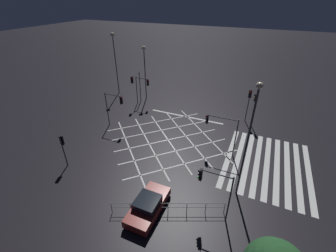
{
  "coord_description": "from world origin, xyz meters",
  "views": [
    {
      "loc": [
        -19.17,
        -8.41,
        14.27
      ],
      "look_at": [
        0.0,
        0.0,
        1.82
      ],
      "focal_mm": 24.0,
      "sensor_mm": 36.0,
      "label": 1
    }
  ],
  "objects": [
    {
      "name": "street_lamp_far",
      "position": [
        -4.88,
        -8.3,
        6.14
      ],
      "size": [
        0.44,
        0.44,
        9.58
      ],
      "color": "#424244",
      "rests_on": "ground_plane"
    },
    {
      "name": "traffic_light_median_south",
      "position": [
        0.09,
        -5.49,
        3.09
      ],
      "size": [
        0.36,
        3.23,
        4.16
      ],
      "rotation": [
        0.0,
        0.0,
        1.57
      ],
      "color": "#424244",
      "rests_on": "ground_plane"
    },
    {
      "name": "traffic_light_sw_cross",
      "position": [
        -7.83,
        -6.81,
        3.1
      ],
      "size": [
        0.36,
        2.41,
        4.23
      ],
      "rotation": [
        0.0,
        0.0,
        1.57
      ],
      "color": "#424244",
      "rests_on": "ground_plane"
    },
    {
      "name": "ground_plane",
      "position": [
        0.0,
        0.0,
        0.0
      ],
      "size": [
        200.0,
        200.0,
        0.0
      ],
      "primitive_type": "plane",
      "color": "black"
    },
    {
      "name": "street_lamp_west",
      "position": [
        9.53,
        13.05,
        6.95
      ],
      "size": [
        0.59,
        0.59,
        9.33
      ],
      "color": "#424244",
      "rests_on": "ground_plane"
    },
    {
      "name": "waiting_car",
      "position": [
        -9.38,
        -2.49,
        0.62
      ],
      "size": [
        4.24,
        1.89,
        1.34
      ],
      "color": "maroon",
      "rests_on": "ground_plane"
    },
    {
      "name": "pedestrian_railing",
      "position": [
        -8.91,
        -3.91,
        0.67
      ],
      "size": [
        3.42,
        7.74,
        1.05
      ],
      "rotation": [
        0.0,
        0.0,
        -1.16
      ],
      "color": "gray",
      "rests_on": "ground_plane"
    },
    {
      "name": "traffic_light_median_north",
      "position": [
        0.17,
        6.88,
        3.18
      ],
      "size": [
        0.36,
        2.49,
        4.33
      ],
      "rotation": [
        0.0,
        0.0,
        -1.57
      ],
      "color": "#424244",
      "rests_on": "ground_plane"
    },
    {
      "name": "traffic_light_nw_main",
      "position": [
        -7.73,
        7.09,
        2.38
      ],
      "size": [
        0.39,
        0.36,
        3.33
      ],
      "color": "#424244",
      "rests_on": "ground_plane"
    },
    {
      "name": "traffic_light_ne_main",
      "position": [
        6.98,
        8.09,
        3.32
      ],
      "size": [
        2.31,
        0.36,
        4.55
      ],
      "rotation": [
        0.0,
        0.0,
        3.14
      ],
      "color": "#424244",
      "rests_on": "ground_plane"
    },
    {
      "name": "street_lamp_east",
      "position": [
        9.28,
        7.78,
        5.92
      ],
      "size": [
        0.58,
        0.58,
        7.89
      ],
      "color": "#424244",
      "rests_on": "ground_plane"
    },
    {
      "name": "traffic_light_ne_cross",
      "position": [
        7.25,
        7.09,
        2.97
      ],
      "size": [
        0.36,
        2.16,
        4.06
      ],
      "rotation": [
        0.0,
        0.0,
        -1.57
      ],
      "color": "#424244",
      "rests_on": "ground_plane"
    },
    {
      "name": "traffic_light_se_main",
      "position": [
        7.91,
        -7.36,
        3.04
      ],
      "size": [
        0.39,
        0.36,
        4.26
      ],
      "rotation": [
        0.0,
        0.0,
        3.14
      ],
      "color": "#424244",
      "rests_on": "ground_plane"
    },
    {
      "name": "road_markings",
      "position": [
        0.28,
        -7.22,
        0.0
      ],
      "size": [
        14.95,
        21.77,
        0.01
      ],
      "color": "silver",
      "rests_on": "ground_plane"
    },
    {
      "name": "traffic_light_se_cross",
      "position": [
        7.19,
        -8.08,
        2.99
      ],
      "size": [
        0.36,
        0.39,
        4.19
      ],
      "rotation": [
        0.0,
        0.0,
        1.57
      ],
      "color": "#424244",
      "rests_on": "ground_plane"
    }
  ]
}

